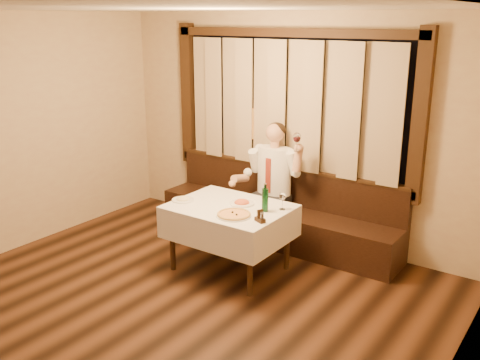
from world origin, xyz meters
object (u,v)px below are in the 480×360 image
Objects in this scene: dining_table at (230,215)px; green_bottle at (265,199)px; pizza at (234,215)px; pasta_cream at (183,198)px; seated_man at (271,176)px; banquette at (277,217)px; pasta_red at (242,201)px; cruet_caddy at (260,217)px.

green_bottle reaches higher than dining_table.
green_bottle is (0.41, 0.08, 0.24)m from dining_table.
pasta_cream is (-0.75, 0.07, 0.02)m from pizza.
green_bottle is at bearing -62.27° from seated_man.
dining_table is at bearing -87.42° from seated_man.
seated_man is at bearing -114.71° from banquette.
banquette is 0.56m from seated_man.
pizza is at bearing -121.70° from green_bottle.
pizza is at bearing -68.02° from pasta_red.
seated_man is at bearing 102.78° from pizza.
cruet_caddy is (0.31, 0.02, 0.03)m from pizza.
cruet_caddy is (0.53, -1.23, 0.49)m from banquette.
banquette is at bearing 113.30° from green_bottle.
cruet_caddy reaches higher than pizza.
banquette reaches higher than pasta_red.
dining_table is at bearing 16.48° from pasta_cream.
pasta_red is 0.67m from pasta_cream.
dining_table is 0.84× the size of seated_man.
pasta_cream is 0.80× the size of green_bottle.
pasta_red is (0.08, 0.12, 0.14)m from dining_table.
dining_table is 4.68× the size of pasta_red.
banquette is 1.08m from dining_table.
cruet_caddy is at bearing -66.71° from banquette.
dining_table is at bearing -90.00° from banquette.
seated_man reaches higher than pizza.
green_bottle is at bearing -8.09° from pasta_red.
cruet_caddy is at bearing -66.72° from green_bottle.
cruet_caddy is (0.45, -0.33, 0.01)m from pasta_red.
cruet_caddy is at bearing -21.39° from dining_table.
pizza is at bearing -77.22° from seated_man.
dining_table is 0.48m from green_bottle.
dining_table is 0.59m from cruet_caddy.
seated_man reaches higher than banquette.
green_bottle is at bearing 136.74° from cruet_caddy.
seated_man reaches higher than green_bottle.
pasta_cream is at bearing 174.57° from pizza.
green_bottle is 0.97m from seated_man.
cruet_caddy is 0.09× the size of seated_man.
pizza is at bearing -79.99° from banquette.
pizza is at bearing -45.92° from dining_table.
green_bottle is at bearing 58.30° from pizza.
green_bottle reaches higher than pizza.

